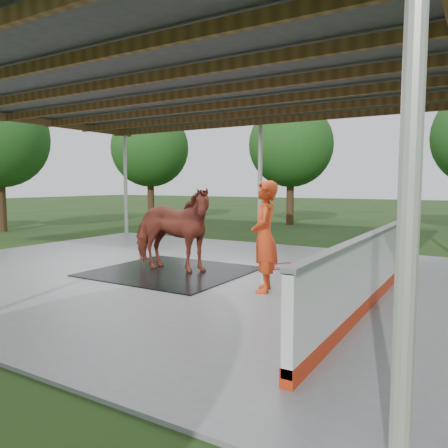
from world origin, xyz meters
The scene contains 12 objects.
ground centered at (0.00, 0.00, 0.00)m, with size 100.00×100.00×0.00m, color #1E3814.
concrete_slab centered at (0.00, 0.00, 0.03)m, with size 12.00×10.00×0.05m, color slate.
pavilion_structure centered at (0.00, 0.00, 3.97)m, with size 12.60×10.60×4.05m.
dasher_board centered at (4.60, 0.00, 0.59)m, with size 0.16×8.00×1.15m.
tree_belt centered at (0.30, 0.90, 3.79)m, with size 28.00×28.00×5.80m.
rubber_mat centered at (0.29, -0.21, 0.06)m, with size 3.14×2.94×0.02m, color black.
horse centered at (0.29, -0.21, 0.98)m, with size 0.98×2.15×1.81m, color maroon.
handler centered at (2.78, -0.71, 1.04)m, with size 0.72×0.47×1.97m, color red.
wash_bucket centered at (3.15, -0.25, 0.19)m, with size 0.30×0.30×0.28m.
soap_bottle_a centered at (3.71, -0.87, 0.21)m, with size 0.13×0.13×0.33m, color silver.
soap_bottle_b centered at (2.57, -0.27, 0.15)m, with size 0.09×0.09×0.20m, color #338CD8.
hose_coil centered at (2.80, 1.67, 0.06)m, with size 1.73×1.24×0.02m.
Camera 1 is at (6.12, -7.64, 1.97)m, focal length 35.00 mm.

